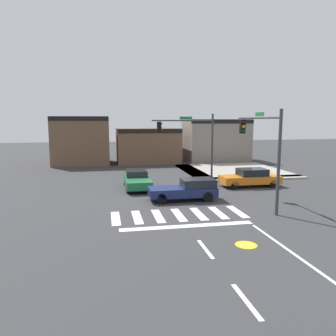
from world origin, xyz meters
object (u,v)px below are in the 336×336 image
(traffic_signal_southeast, at_px, (261,140))
(car_green, at_px, (137,179))
(car_orange, at_px, (250,178))
(traffic_signal_northeast, at_px, (189,135))
(car_navy, at_px, (186,189))

(traffic_signal_southeast, relative_size, car_green, 1.26)
(traffic_signal_southeast, xyz_separation_m, car_orange, (2.02, 5.59, -3.35))
(traffic_signal_southeast, bearing_deg, car_orange, -19.90)
(traffic_signal_southeast, height_order, car_green, traffic_signal_southeast)
(traffic_signal_northeast, xyz_separation_m, car_orange, (4.06, -3.80, -3.24))
(car_navy, relative_size, car_green, 0.96)
(traffic_signal_northeast, relative_size, car_navy, 1.31)
(traffic_signal_northeast, distance_m, car_orange, 6.43)
(traffic_signal_northeast, height_order, car_navy, traffic_signal_northeast)
(traffic_signal_northeast, relative_size, car_orange, 1.23)
(car_navy, relative_size, car_orange, 0.94)
(traffic_signal_southeast, distance_m, car_navy, 5.72)
(car_green, xyz_separation_m, car_orange, (8.97, -1.04, 0.04))
(traffic_signal_northeast, distance_m, car_navy, 8.16)
(traffic_signal_northeast, bearing_deg, car_green, 29.34)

